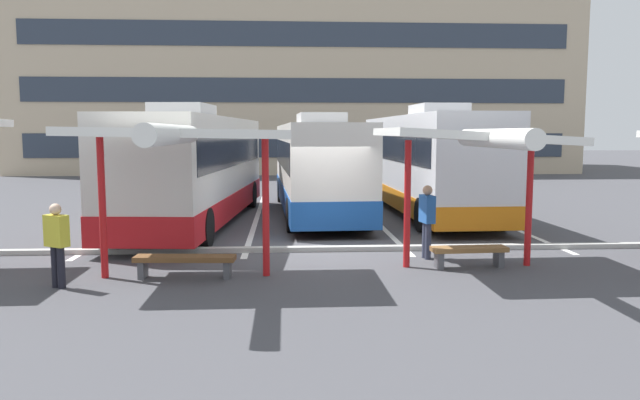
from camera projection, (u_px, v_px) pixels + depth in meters
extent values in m
plane|color=#47474C|center=(326.00, 250.00, 14.78)|extent=(160.00, 160.00, 0.00)
cube|color=#C6B293|center=(297.00, 76.00, 47.73)|extent=(39.28, 15.85, 14.59)
cube|color=#2D3847|center=(299.00, 145.00, 40.43)|extent=(36.14, 0.08, 1.60)
cube|color=#2D3847|center=(299.00, 90.00, 40.02)|extent=(36.14, 0.08, 1.60)
cube|color=#2D3847|center=(299.00, 34.00, 39.61)|extent=(36.14, 0.08, 1.60)
cube|color=silver|center=(196.00, 166.00, 19.00)|extent=(3.49, 11.56, 3.05)
cube|color=red|center=(197.00, 203.00, 19.13)|extent=(3.54, 11.60, 0.72)
cube|color=black|center=(196.00, 150.00, 18.94)|extent=(3.44, 10.66, 0.94)
cube|color=black|center=(228.00, 150.00, 24.59)|extent=(2.21, 0.27, 1.83)
cube|color=silver|center=(183.00, 110.00, 17.40)|extent=(1.69, 2.32, 0.36)
cylinder|color=black|center=(192.00, 194.00, 23.24)|extent=(0.39, 1.02, 1.00)
cylinder|color=black|center=(251.00, 194.00, 23.18)|extent=(0.39, 1.02, 1.00)
cylinder|color=black|center=(113.00, 227.00, 15.11)|extent=(0.39, 1.02, 1.00)
cylinder|color=black|center=(205.00, 228.00, 15.05)|extent=(0.39, 1.02, 1.00)
cube|color=silver|center=(317.00, 166.00, 21.19)|extent=(2.90, 10.99, 2.86)
cube|color=#194C9E|center=(317.00, 195.00, 21.31)|extent=(2.94, 11.03, 0.78)
cube|color=black|center=(317.00, 154.00, 21.14)|extent=(2.89, 10.12, 0.90)
cube|color=black|center=(305.00, 151.00, 26.51)|extent=(2.13, 0.17, 1.71)
cube|color=silver|center=(321.00, 119.00, 19.67)|extent=(1.55, 2.26, 0.36)
cylinder|color=black|center=(281.00, 190.00, 25.01)|extent=(0.34, 1.01, 1.00)
cylinder|color=black|center=(334.00, 189.00, 25.24)|extent=(0.34, 1.01, 1.00)
cylinder|color=black|center=(292.00, 215.00, 17.41)|extent=(0.34, 1.01, 1.00)
cylinder|color=black|center=(367.00, 214.00, 17.64)|extent=(0.34, 1.01, 1.00)
cube|color=silver|center=(426.00, 161.00, 21.42)|extent=(2.78, 11.51, 3.15)
cube|color=orange|center=(425.00, 196.00, 21.56)|extent=(2.82, 11.55, 0.65)
cube|color=black|center=(426.00, 146.00, 21.36)|extent=(2.79, 10.60, 0.98)
cube|color=black|center=(393.00, 147.00, 27.02)|extent=(2.19, 0.13, 1.89)
cube|color=silver|center=(438.00, 110.00, 19.81)|extent=(1.55, 2.24, 0.36)
cylinder|color=black|center=(374.00, 189.00, 25.56)|extent=(0.32, 1.01, 1.00)
cylinder|color=black|center=(427.00, 188.00, 25.76)|extent=(0.32, 1.01, 1.00)
cylinder|color=black|center=(423.00, 215.00, 17.39)|extent=(0.32, 1.01, 1.00)
cylinder|color=black|center=(500.00, 214.00, 17.58)|extent=(0.32, 1.01, 1.00)
cube|color=white|center=(142.00, 217.00, 20.44)|extent=(0.16, 14.00, 0.01)
cube|color=white|center=(257.00, 216.00, 20.67)|extent=(0.16, 14.00, 0.01)
cube|color=white|center=(370.00, 215.00, 20.90)|extent=(0.16, 14.00, 0.01)
cube|color=white|center=(481.00, 215.00, 21.13)|extent=(0.16, 14.00, 0.01)
cylinder|color=red|center=(102.00, 208.00, 11.81)|extent=(0.14, 0.14, 2.78)
cylinder|color=red|center=(266.00, 207.00, 11.99)|extent=(0.14, 0.14, 2.78)
cube|color=white|center=(183.00, 133.00, 11.74)|extent=(4.19, 2.67, 0.22)
cylinder|color=white|center=(172.00, 135.00, 10.56)|extent=(0.36, 4.19, 0.36)
cube|color=brown|center=(185.00, 258.00, 11.88)|extent=(2.00, 0.55, 0.10)
cube|color=#4C4C51|center=(143.00, 269.00, 11.91)|extent=(0.14, 0.34, 0.35)
cube|color=#4C4C51|center=(228.00, 269.00, 11.91)|extent=(0.14, 0.34, 0.35)
cylinder|color=red|center=(407.00, 204.00, 12.77)|extent=(0.14, 0.14, 2.71)
cylinder|color=red|center=(529.00, 203.00, 12.92)|extent=(0.14, 0.14, 2.71)
cube|color=white|center=(470.00, 136.00, 12.69)|extent=(3.64, 3.32, 0.35)
cylinder|color=white|center=(495.00, 138.00, 11.19)|extent=(0.36, 3.64, 0.36)
cube|color=brown|center=(469.00, 249.00, 12.82)|extent=(1.64, 0.51, 0.10)
cube|color=#4C4C51|center=(439.00, 260.00, 12.77)|extent=(0.14, 0.34, 0.35)
cube|color=#4C4C51|center=(499.00, 259.00, 12.92)|extent=(0.14, 0.34, 0.35)
cube|color=#ADADA8|center=(327.00, 249.00, 14.62)|extent=(44.00, 0.24, 0.12)
cylinder|color=#33384C|center=(425.00, 240.00, 13.82)|extent=(0.14, 0.14, 0.83)
cylinder|color=#33384C|center=(428.00, 241.00, 13.66)|extent=(0.14, 0.14, 0.83)
cube|color=#2659A5|center=(427.00, 209.00, 13.66)|extent=(0.29, 0.51, 0.62)
sphere|color=tan|center=(428.00, 190.00, 13.61)|extent=(0.23, 0.23, 0.23)
cylinder|color=black|center=(55.00, 267.00, 11.18)|extent=(0.14, 0.14, 0.78)
cylinder|color=black|center=(61.00, 268.00, 11.11)|extent=(0.14, 0.14, 0.78)
cube|color=gold|center=(56.00, 231.00, 11.07)|extent=(0.50, 0.42, 0.58)
sphere|color=beige|center=(55.00, 209.00, 11.02)|extent=(0.21, 0.21, 0.21)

